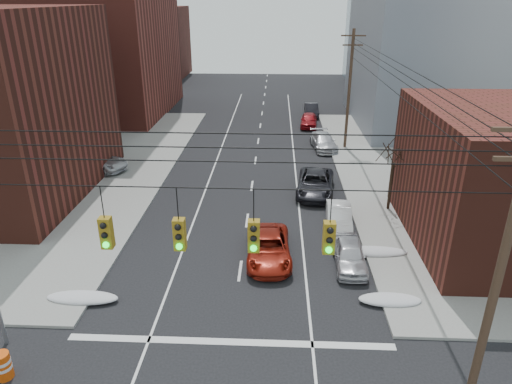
# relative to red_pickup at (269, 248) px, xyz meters

# --- Properties ---
(building_brick_far) EXTENTS (22.00, 18.00, 12.00)m
(building_brick_far) POSITION_rel_red_pickup_xyz_m (-27.50, 60.72, 5.28)
(building_brick_far) COLOR #4E2017
(building_brick_far) RESTS_ON ground
(building_office) EXTENTS (22.00, 20.00, 25.00)m
(building_office) POSITION_rel_red_pickup_xyz_m (20.50, 30.72, 11.78)
(building_office) COLOR gray
(building_office) RESTS_ON ground
(building_glass) EXTENTS (20.00, 18.00, 22.00)m
(building_glass) POSITION_rel_red_pickup_xyz_m (22.50, 56.72, 10.28)
(building_glass) COLOR gray
(building_glass) RESTS_ON ground
(utility_pole_right) EXTENTS (2.20, 0.28, 11.00)m
(utility_pole_right) POSITION_rel_red_pickup_xyz_m (7.00, -10.28, 5.06)
(utility_pole_right) COLOR #473323
(utility_pole_right) RESTS_ON ground
(utility_pole_far) EXTENTS (2.20, 0.28, 11.00)m
(utility_pole_far) POSITION_rel_red_pickup_xyz_m (7.00, 20.72, 5.06)
(utility_pole_far) COLOR #473323
(utility_pole_far) RESTS_ON ground
(traffic_signals) EXTENTS (17.00, 0.42, 2.02)m
(traffic_signals) POSITION_rel_red_pickup_xyz_m (-1.40, -10.31, 6.44)
(traffic_signals) COLOR black
(traffic_signals) RESTS_ON ground
(bare_tree) EXTENTS (2.09, 2.20, 4.93)m
(bare_tree) POSITION_rel_red_pickup_xyz_m (8.09, 6.72, 1.60)
(bare_tree) COLOR black
(bare_tree) RESTS_ON ground
(snow_nw) EXTENTS (3.50, 1.08, 0.42)m
(snow_nw) POSITION_rel_red_pickup_xyz_m (-8.90, -4.28, -0.51)
(snow_nw) COLOR silver
(snow_nw) RESTS_ON ground
(snow_ne) EXTENTS (3.00, 1.08, 0.42)m
(snow_ne) POSITION_rel_red_pickup_xyz_m (5.90, -3.78, -0.51)
(snow_ne) COLOR silver
(snow_ne) RESTS_ON ground
(snow_east_far) EXTENTS (4.00, 1.08, 0.42)m
(snow_east_far) POSITION_rel_red_pickup_xyz_m (5.90, 0.72, -0.51)
(snow_east_far) COLOR silver
(snow_east_far) RESTS_ON ground
(red_pickup) EXTENTS (2.65, 5.32, 1.45)m
(red_pickup) POSITION_rel_red_pickup_xyz_m (0.00, 0.00, 0.00)
(red_pickup) COLOR maroon
(red_pickup) RESTS_ON ground
(parked_car_a) EXTENTS (1.75, 4.15, 1.40)m
(parked_car_a) POSITION_rel_red_pickup_xyz_m (4.42, -0.49, -0.02)
(parked_car_a) COLOR silver
(parked_car_a) RESTS_ON ground
(parked_car_b) EXTENTS (1.77, 4.39, 1.42)m
(parked_car_b) POSITION_rel_red_pickup_xyz_m (4.38, 4.04, -0.02)
(parked_car_b) COLOR silver
(parked_car_b) RESTS_ON ground
(parked_car_c) EXTENTS (3.28, 5.96, 1.58)m
(parked_car_c) POSITION_rel_red_pickup_xyz_m (3.31, 9.50, 0.07)
(parked_car_c) COLOR black
(parked_car_c) RESTS_ON ground
(parked_car_d) EXTENTS (2.63, 5.23, 1.46)m
(parked_car_d) POSITION_rel_red_pickup_xyz_m (4.90, 20.42, 0.00)
(parked_car_d) COLOR silver
(parked_car_d) RESTS_ON ground
(parked_car_e) EXTENTS (2.15, 4.59, 1.52)m
(parked_car_e) POSITION_rel_red_pickup_xyz_m (3.97, 28.53, 0.04)
(parked_car_e) COLOR maroon
(parked_car_e) RESTS_ON ground
(parked_car_f) EXTENTS (1.62, 4.52, 1.48)m
(parked_car_f) POSITION_rel_red_pickup_xyz_m (4.61, 33.72, 0.02)
(parked_car_f) COLOR black
(parked_car_f) RESTS_ON ground
(lot_car_a) EXTENTS (3.93, 2.42, 1.22)m
(lot_car_a) POSITION_rel_red_pickup_xyz_m (-17.26, 12.71, 0.04)
(lot_car_a) COLOR silver
(lot_car_a) RESTS_ON sidewalk_nw
(lot_car_b) EXTENTS (5.93, 4.35, 1.50)m
(lot_car_b) POSITION_rel_red_pickup_xyz_m (-14.62, 13.36, 0.18)
(lot_car_b) COLOR #ABABB0
(lot_car_b) RESTS_ON sidewalk_nw
(lot_car_c) EXTENTS (5.35, 3.93, 1.44)m
(lot_car_c) POSITION_rel_red_pickup_xyz_m (-18.88, 6.57, 0.15)
(lot_car_c) COLOR black
(lot_car_c) RESTS_ON sidewalk_nw
(lot_car_d) EXTENTS (4.51, 2.31, 1.47)m
(lot_car_d) POSITION_rel_red_pickup_xyz_m (-19.60, 12.07, 0.16)
(lot_car_d) COLOR silver
(lot_car_d) RESTS_ON sidewalk_nw
(construction_barrel) EXTENTS (0.69, 0.69, 1.12)m
(construction_barrel) POSITION_rel_red_pickup_xyz_m (-10.00, -9.12, -0.15)
(construction_barrel) COLOR #E14D0B
(construction_barrel) RESTS_ON ground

